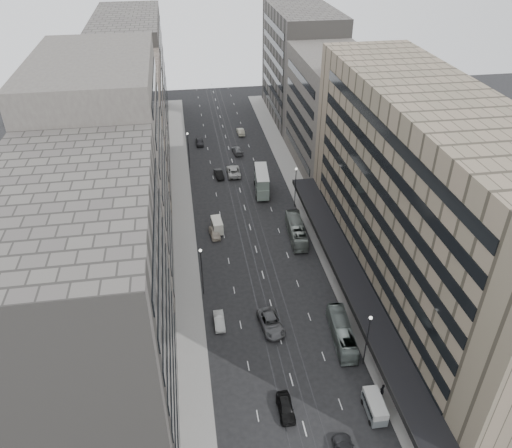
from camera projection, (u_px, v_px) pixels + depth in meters
ground at (282, 344)px, 67.32m from camera, size 220.00×220.00×0.00m
sidewalk_right at (303, 198)px, 99.86m from camera, size 4.00×125.00×0.15m
sidewalk_left at (182, 208)px, 96.70m from camera, size 4.00×125.00×0.15m
department_store at (426, 206)px, 68.59m from camera, size 19.20×60.00×30.00m
building_right_mid at (333, 113)px, 106.57m from camera, size 15.00×28.00×24.00m
building_right_far at (301, 65)px, 130.28m from camera, size 15.00×32.00×28.00m
building_left_a at (91, 323)px, 49.67m from camera, size 15.00×28.00×30.00m
building_left_b at (110, 179)px, 70.89m from camera, size 15.00×26.00×34.00m
building_left_c at (126, 134)px, 95.67m from camera, size 15.00×28.00×25.00m
building_left_d at (133, 76)px, 122.13m from camera, size 15.00×38.00×28.00m
lamp_right_near at (368, 335)px, 61.62m from camera, size 0.44×0.44×8.32m
lamp_right_far at (296, 183)px, 94.68m from camera, size 0.44×0.44×8.32m
lamp_left_near at (202, 266)px, 73.11m from camera, size 0.44×0.44×8.32m
lamp_left_far at (188, 146)px, 108.66m from camera, size 0.44×0.44×8.32m
bus_near at (342, 333)px, 67.22m from camera, size 3.07×9.99×2.74m
bus_far at (296, 230)px, 87.73m from camera, size 3.18×10.74×2.95m
double_decker at (262, 181)px, 100.70m from camera, size 3.40×8.96×4.79m
vw_microbus at (375, 406)px, 57.56m from camera, size 2.08×4.36×2.33m
panel_van at (217, 225)px, 89.41m from camera, size 2.14×3.97×2.42m
sedan_0 at (286, 407)px, 58.04m from camera, size 1.85×4.50×1.53m
sedan_1 at (219, 321)px, 70.09m from camera, size 1.41×4.03×1.33m
sedan_2 at (271, 323)px, 69.48m from camera, size 3.46×6.37×1.69m
sedan_4 at (215, 233)px, 88.45m from camera, size 2.07×4.23×1.39m
sedan_5 at (219, 174)px, 107.28m from camera, size 2.04×4.57×1.46m
sedan_6 at (233, 171)px, 108.24m from camera, size 2.94×6.14×1.69m
sedan_7 at (237, 150)px, 117.45m from camera, size 2.44×5.08×1.43m
sedan_8 at (200, 142)px, 121.52m from camera, size 1.87×4.44×1.50m
sedan_9 at (241, 132)px, 126.86m from camera, size 1.73×4.52×1.47m
pedestrian at (382, 390)px, 59.70m from camera, size 0.81×0.70×1.88m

